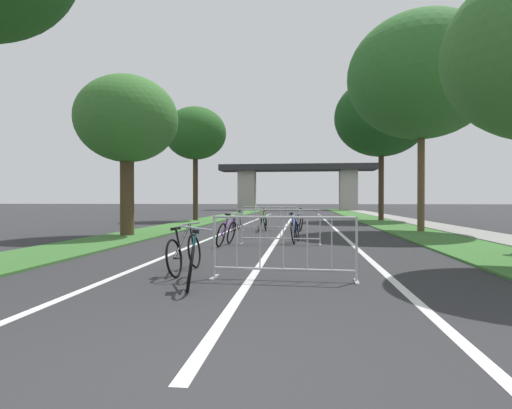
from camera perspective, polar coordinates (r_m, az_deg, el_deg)
The scene contains 23 objects.
ground_plane at distance 3.20m, azimuth -10.67°, elevation -23.46°, with size 300.00×300.00×0.00m, color #2B2B2D.
grass_verge_left at distance 30.19m, azimuth -5.38°, elevation -1.88°, with size 2.27×65.31×0.05m, color #386B2D.
grass_verge_right at distance 29.88m, azimuth 15.12°, elevation -1.92°, with size 2.27×65.31×0.05m, color #386B2D.
sidewalk_path_right at distance 30.25m, azimuth 18.93°, elevation -1.87°, with size 1.79×65.31×0.08m, color gray.
lane_stripe_center at distance 21.74m, azimuth 4.21°, elevation -2.87°, with size 0.14×37.78×0.01m, color silver.
lane_stripe_right_lane at distance 21.77m, azimuth 10.31°, elevation -2.88°, with size 0.14×37.78×0.01m, color silver.
lane_stripe_left_lane at distance 21.96m, azimuth -1.85°, elevation -2.84°, with size 0.14×37.78×0.01m, color silver.
overpass_bridge at distance 56.86m, azimuth 5.63°, elevation 3.62°, with size 20.92×4.10×6.16m.
tree_left_pine_far at distance 16.11m, azimuth -17.27°, elevation 10.96°, with size 3.68×3.68×5.83m.
tree_left_maple_mid at distance 27.12m, azimuth -8.30°, elevation 9.57°, with size 3.93×3.93×7.25m.
tree_right_oak_near at distance 18.92m, azimuth 21.72°, elevation 15.94°, with size 5.94×5.94×8.87m.
tree_right_cypress_far at distance 28.20m, azimuth 16.79°, elevation 11.38°, with size 5.92×5.92×9.14m.
crowd_barrier_nearest at distance 6.83m, azimuth 3.78°, elevation -6.02°, with size 2.40×0.55×1.05m.
crowd_barrier_second at distance 12.32m, azimuth 3.34°, elevation -3.09°, with size 2.39×0.47×1.05m.
crowd_barrier_third at distance 17.86m, azimuth 1.86°, elevation -1.96°, with size 2.39×0.48×1.05m.
bicycle_silver_0 at distance 18.50m, azimuth -2.55°, elevation -2.38°, with size 0.49×1.60×0.98m.
bicycle_purple_1 at distance 12.07m, azimuth -4.04°, elevation -3.83°, with size 0.61×1.67×0.96m.
bicycle_blue_2 at distance 12.90m, azimuth 5.33°, elevation -3.58°, with size 0.53×1.66×0.94m.
bicycle_green_3 at distance 18.38m, azimuth 1.28°, elevation -2.36°, with size 0.46×1.66×0.98m.
bicycle_black_4 at distance 7.66m, azimuth -9.77°, elevation -6.45°, with size 0.42×1.72×0.90m.
bicycle_white_5 at distance 18.20m, azimuth 5.97°, elevation -2.38°, with size 0.59×1.73×0.97m.
bicycle_teal_6 at distance 6.49m, azimuth -8.83°, elevation -7.72°, with size 0.57×1.63×0.90m.
bicycle_yellow_7 at distance 17.55m, azimuth 0.64°, elevation -2.47°, with size 0.52×1.73×0.99m.
Camera 1 is at (0.87, -2.80, 1.30)m, focal length 29.21 mm.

